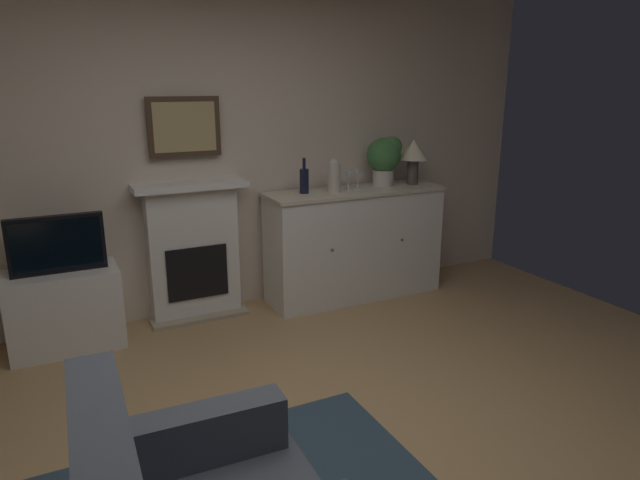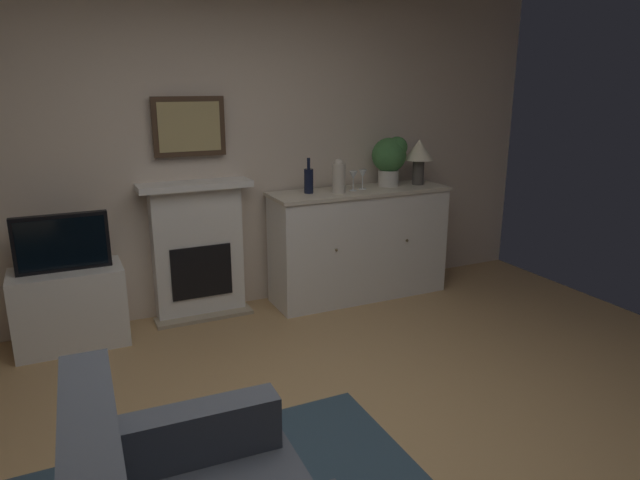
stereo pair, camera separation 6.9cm
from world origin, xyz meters
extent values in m
cube|color=tan|center=(0.00, 0.00, -0.05)|extent=(6.32, 4.72, 0.10)
cube|color=beige|center=(0.00, 2.33, 1.36)|extent=(6.32, 0.06, 2.73)
cube|color=white|center=(-0.09, 2.21, 0.53)|extent=(0.70, 0.18, 1.05)
cube|color=tan|center=(-0.09, 2.11, 0.01)|extent=(0.77, 0.20, 0.03)
cube|color=black|center=(-0.09, 2.12, 0.39)|extent=(0.48, 0.02, 0.42)
cube|color=white|center=(-0.09, 2.18, 1.07)|extent=(0.87, 0.27, 0.05)
cube|color=#473323|center=(-0.09, 2.25, 1.51)|extent=(0.55, 0.03, 0.45)
cube|color=tan|center=(-0.09, 2.24, 1.51)|extent=(0.47, 0.01, 0.37)
cube|color=white|center=(1.28, 2.03, 0.46)|extent=(1.54, 0.45, 0.93)
cube|color=beige|center=(1.28, 2.03, 0.94)|extent=(1.57, 0.48, 0.03)
sphere|color=brown|center=(0.94, 1.79, 0.53)|extent=(0.02, 0.02, 0.02)
sphere|color=brown|center=(1.62, 1.79, 0.53)|extent=(0.02, 0.02, 0.02)
cylinder|color=#4C4742|center=(1.87, 2.03, 1.07)|extent=(0.10, 0.10, 0.22)
cone|color=#EFE5C6|center=(1.87, 2.03, 1.27)|extent=(0.26, 0.26, 0.18)
cylinder|color=black|center=(0.82, 2.06, 1.06)|extent=(0.08, 0.08, 0.20)
cylinder|color=black|center=(0.82, 2.06, 1.20)|extent=(0.03, 0.03, 0.09)
cylinder|color=silver|center=(1.20, 2.01, 0.96)|extent=(0.06, 0.06, 0.00)
cylinder|color=silver|center=(1.20, 2.01, 1.01)|extent=(0.01, 0.01, 0.09)
cone|color=silver|center=(1.20, 2.01, 1.09)|extent=(0.07, 0.07, 0.07)
cylinder|color=silver|center=(1.31, 2.05, 0.96)|extent=(0.06, 0.06, 0.00)
cylinder|color=silver|center=(1.31, 2.05, 1.01)|extent=(0.01, 0.01, 0.09)
cone|color=silver|center=(1.31, 2.05, 1.09)|extent=(0.07, 0.07, 0.07)
cylinder|color=beige|center=(1.05, 1.98, 1.08)|extent=(0.11, 0.11, 0.24)
sphere|color=beige|center=(1.05, 1.98, 1.20)|extent=(0.08, 0.08, 0.08)
cube|color=white|center=(-1.07, 2.04, 0.29)|extent=(0.75, 0.42, 0.57)
cube|color=black|center=(-1.07, 2.02, 0.77)|extent=(0.62, 0.06, 0.40)
cube|color=black|center=(-1.07, 1.99, 0.77)|extent=(0.57, 0.01, 0.35)
cylinder|color=beige|center=(1.59, 2.08, 1.03)|extent=(0.18, 0.18, 0.14)
sphere|color=#3D753D|center=(1.59, 2.08, 1.23)|extent=(0.30, 0.30, 0.30)
sphere|color=#3D753D|center=(1.65, 2.05, 1.30)|extent=(0.18, 0.18, 0.18)
cube|color=#474C56|center=(-0.70, -0.20, 0.53)|extent=(0.72, 0.16, 0.22)
camera|label=1|loc=(-1.11, -2.10, 1.84)|focal=31.78mm
camera|label=2|loc=(-1.05, -2.13, 1.84)|focal=31.78mm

